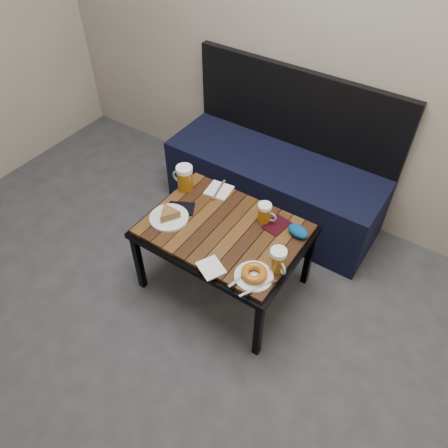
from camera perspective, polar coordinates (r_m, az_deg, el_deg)
The scene contains 13 objects.
ground at distance 2.28m, azimuth -15.40°, elevation -25.70°, with size 4.00×4.00×0.00m, color #2D2D30.
bench at distance 2.90m, azimuth 6.72°, elevation 5.74°, with size 1.40×0.50×0.95m.
cafe_table at distance 2.31m, azimuth -0.00°, elevation -1.26°, with size 0.84×0.62×0.47m.
beer_mug_left at distance 2.47m, azimuth -5.19°, elevation 6.05°, with size 0.14×0.09×0.15m.
beer_mug_centre at distance 2.28m, azimuth 5.34°, elevation 1.43°, with size 0.11×0.08×0.12m.
beer_mug_right at distance 2.06m, azimuth 7.06°, elevation -4.71°, with size 0.12×0.10×0.13m.
plate_pie at distance 2.33m, azimuth -7.23°, elevation 1.11°, with size 0.21×0.21×0.06m.
plate_bagel at distance 2.05m, azimuth 3.92°, elevation -6.61°, with size 0.20×0.23×0.05m.
napkin_left at distance 2.49m, azimuth -0.66°, elevation 4.43°, with size 0.15×0.18×0.01m.
napkin_right at distance 2.09m, azimuth -1.71°, elevation -5.74°, with size 0.16×0.15×0.01m.
passport_navy at distance 2.39m, azimuth -5.63°, elevation 2.04°, with size 0.10×0.14×0.01m, color black.
passport_burgundy at distance 2.30m, azimuth 6.89°, elevation -0.13°, with size 0.10×0.14×0.01m, color black.
knit_pouch at distance 2.26m, azimuth 9.65°, elevation -0.92°, with size 0.12×0.08×0.05m, color navy.
Camera 1 is at (0.84, -0.27, 2.10)m, focal length 35.00 mm.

